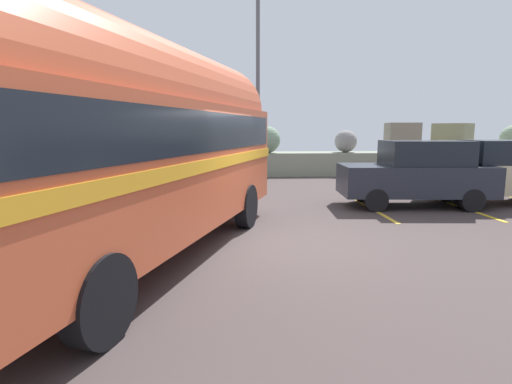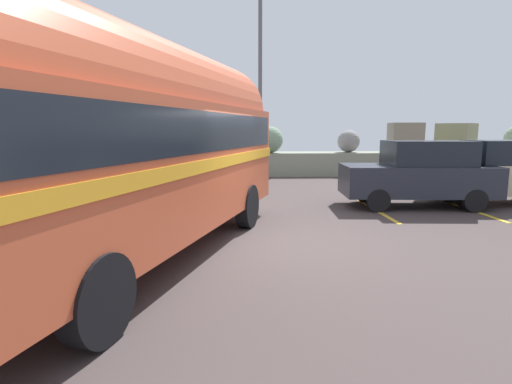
% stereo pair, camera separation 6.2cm
% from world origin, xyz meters
% --- Properties ---
extents(ground, '(32.00, 26.00, 0.02)m').
position_xyz_m(ground, '(0.00, 0.00, 0.01)').
color(ground, '#473B3A').
extents(breakwater, '(31.36, 2.21, 2.50)m').
position_xyz_m(breakwater, '(0.52, 11.74, 0.82)').
color(breakwater, gray).
rests_on(breakwater, ground).
extents(vintage_coach, '(4.98, 8.90, 3.70)m').
position_xyz_m(vintage_coach, '(-2.33, -0.91, 2.05)').
color(vintage_coach, black).
rests_on(vintage_coach, ground).
extents(parked_car_nearest, '(4.20, 1.97, 1.86)m').
position_xyz_m(parked_car_nearest, '(4.43, 3.42, 0.97)').
color(parked_car_nearest, black).
rests_on(parked_car_nearest, ground).
extents(parked_car_middle, '(4.17, 1.89, 1.86)m').
position_xyz_m(parked_car_middle, '(7.03, 3.79, 0.97)').
color(parked_car_middle, black).
rests_on(parked_car_middle, ground).
extents(lamp_post, '(0.51, 1.12, 7.37)m').
position_xyz_m(lamp_post, '(0.14, 7.31, 4.10)').
color(lamp_post, '#5B5B60').
rests_on(lamp_post, ground).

